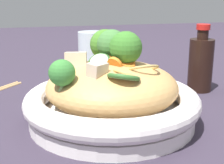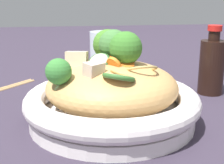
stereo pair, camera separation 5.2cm
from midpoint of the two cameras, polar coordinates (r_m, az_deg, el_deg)
The scene contains 9 objects.
ground_plane at distance 0.55m, azimuth 2.76°, elevation -7.04°, with size 3.00×3.00×0.00m, color #322A39.
serving_bowl at distance 0.54m, azimuth 2.80°, elevation -4.23°, with size 0.28×0.28×0.06m.
noodle_heap at distance 0.53m, azimuth 2.87°, elevation -0.86°, with size 0.21×0.21×0.09m.
broccoli_florets at distance 0.53m, azimuth 2.43°, elevation 5.63°, with size 0.15×0.14×0.08m.
carrot_coins at distance 0.52m, azimuth 3.78°, elevation 3.42°, with size 0.05×0.07×0.03m.
zucchini_slices at distance 0.50m, azimuth 2.94°, elevation 2.77°, with size 0.08×0.15×0.03m.
chicken_chunks at distance 0.51m, azimuth -2.41°, elevation 3.21°, with size 0.06×0.10×0.03m.
soy_sauce_bottle at distance 0.72m, azimuth 18.93°, elevation 2.73°, with size 0.05×0.05×0.14m.
drinking_glass at distance 0.79m, azimuth 0.54°, elevation 4.47°, with size 0.07×0.07×0.12m.
Camera 2 is at (0.07, 0.50, 0.21)m, focal length 52.79 mm.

